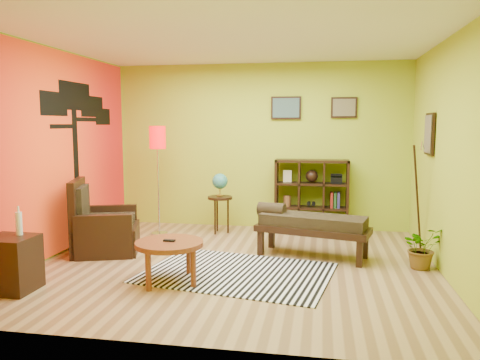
% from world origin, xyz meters
% --- Properties ---
extents(ground, '(5.00, 5.00, 0.00)m').
position_xyz_m(ground, '(0.00, 0.00, 0.00)').
color(ground, '#A88254').
rests_on(ground, ground).
extents(room_shell, '(5.04, 4.54, 2.82)m').
position_xyz_m(room_shell, '(-0.09, 0.01, 1.80)').
color(room_shell, '#A7BD29').
rests_on(room_shell, ground).
extents(zebra_rug, '(2.42, 1.91, 0.01)m').
position_xyz_m(zebra_rug, '(0.08, -0.34, 0.01)').
color(zebra_rug, white).
rests_on(zebra_rug, ground).
extents(coffee_table, '(0.77, 0.77, 0.49)m').
position_xyz_m(coffee_table, '(-0.62, -0.79, 0.41)').
color(coffee_table, brown).
rests_on(coffee_table, ground).
extents(armchair, '(1.06, 1.05, 1.03)m').
position_xyz_m(armchair, '(-1.94, 0.24, 0.31)').
color(armchair, black).
rests_on(armchair, ground).
extents(side_cabinet, '(0.50, 0.46, 0.91)m').
position_xyz_m(side_cabinet, '(-2.20, -1.34, 0.30)').
color(side_cabinet, black).
rests_on(side_cabinet, ground).
extents(floor_lamp, '(0.26, 0.26, 1.75)m').
position_xyz_m(floor_lamp, '(-1.51, 1.38, 1.42)').
color(floor_lamp, silver).
rests_on(floor_lamp, ground).
extents(globe_table, '(0.40, 0.40, 0.98)m').
position_xyz_m(globe_table, '(-0.57, 1.67, 0.75)').
color(globe_table, black).
rests_on(globe_table, ground).
extents(cube_shelf, '(1.20, 0.35, 1.20)m').
position_xyz_m(cube_shelf, '(0.91, 2.03, 0.60)').
color(cube_shelf, black).
rests_on(cube_shelf, ground).
extents(bench, '(1.59, 0.89, 0.70)m').
position_xyz_m(bench, '(0.91, 0.54, 0.45)').
color(bench, black).
rests_on(bench, ground).
extents(potted_plant, '(0.65, 0.68, 0.41)m').
position_xyz_m(potted_plant, '(2.30, 0.24, 0.21)').
color(potted_plant, '#26661E').
rests_on(potted_plant, ground).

